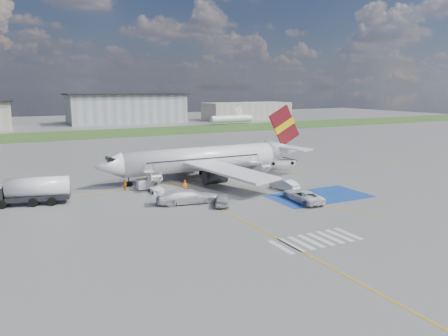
{
  "coord_description": "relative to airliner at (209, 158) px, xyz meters",
  "views": [
    {
      "loc": [
        -28.8,
        -50.55,
        14.93
      ],
      "look_at": [
        -0.54,
        4.46,
        3.5
      ],
      "focal_mm": 35.0,
      "sensor_mm": 36.0,
      "label": 1
    }
  ],
  "objects": [
    {
      "name": "grass_strip",
      "position": [
        -1.51,
        81.0,
        -3.39
      ],
      "size": [
        400.0,
        30.0,
        0.01
      ],
      "primitive_type": "cube",
      "color": "#2D4C1E",
      "rests_on": "ground"
    },
    {
      "name": "staging_box",
      "position": [
        8.49,
        -18.0,
        -3.39
      ],
      "size": [
        14.0,
        8.0,
        0.01
      ],
      "primitive_type": "cube",
      "color": "navy",
      "rests_on": "ground"
    },
    {
      "name": "taxiway_line_cross",
      "position": [
        -6.51,
        -24.0,
        -3.39
      ],
      "size": [
        0.2,
        60.0,
        0.01
      ],
      "primitive_type": "cube",
      "color": "gold",
      "rests_on": "ground"
    },
    {
      "name": "crew_nose",
      "position": [
        -14.77,
        -2.29,
        -2.57
      ],
      "size": [
        0.76,
        0.9,
        1.64
      ],
      "primitive_type": "imported",
      "rotation": [
        0.0,
        0.0,
        -1.39
      ],
      "color": "orange",
      "rests_on": "ground"
    },
    {
      "name": "fuel_tanker",
      "position": [
        -27.86,
        -4.44,
        -1.9
      ],
      "size": [
        10.76,
        4.91,
        3.56
      ],
      "rotation": [
        0.0,
        0.0,
        -0.21
      ],
      "color": "black",
      "rests_on": "ground"
    },
    {
      "name": "taxiway_line_main",
      "position": [
        -1.51,
        -2.0,
        -3.39
      ],
      "size": [
        120.0,
        0.2,
        0.01
      ],
      "primitive_type": "cube",
      "color": "gold",
      "rests_on": "ground"
    },
    {
      "name": "airstairs_fwd",
      "position": [
        -11.01,
        -5.3,
        -2.77
      ],
      "size": [
        1.9,
        5.2,
        3.6
      ],
      "color": "silver",
      "rests_on": "ground"
    },
    {
      "name": "belt_loader",
      "position": [
        18.65,
        5.68,
        -2.98
      ],
      "size": [
        5.68,
        3.4,
        1.64
      ],
      "rotation": [
        0.0,
        0.0,
        -0.33
      ],
      "color": "silver",
      "rests_on": "ground"
    },
    {
      "name": "crew_aft",
      "position": [
        6.99,
        -3.0,
        -2.48
      ],
      "size": [
        1.05,
        1.08,
        1.82
      ],
      "primitive_type": "imported",
      "rotation": [
        0.0,
        0.0,
        2.33
      ],
      "color": "orange",
      "rests_on": "ground"
    },
    {
      "name": "taxiway_line_diag",
      "position": [
        -1.51,
        -2.0,
        -3.39
      ],
      "size": [
        20.71,
        56.45,
        0.01
      ],
      "primitive_type": "cube",
      "rotation": [
        0.0,
        0.0,
        0.35
      ],
      "color": "gold",
      "rests_on": "ground"
    },
    {
      "name": "gpu_cart",
      "position": [
        -12.07,
        -3.13,
        -2.64
      ],
      "size": [
        2.06,
        1.39,
        1.66
      ],
      "rotation": [
        0.0,
        0.0,
        0.05
      ],
      "color": "silver",
      "rests_on": "ground"
    },
    {
      "name": "airstairs_aft",
      "position": [
        7.49,
        -5.3,
        -2.77
      ],
      "size": [
        1.9,
        5.2,
        3.6
      ],
      "color": "silver",
      "rests_on": "ground"
    },
    {
      "name": "car_silver_a",
      "position": [
        -5.64,
        -16.18,
        -2.6
      ],
      "size": [
        3.92,
        4.95,
        1.58
      ],
      "primitive_type": "imported",
      "rotation": [
        0.0,
        0.0,
        2.62
      ],
      "color": "#AAACB1",
      "rests_on": "ground"
    },
    {
      "name": "van_white_a",
      "position": [
        4.7,
        -19.27,
        -2.33
      ],
      "size": [
        3.08,
        5.85,
        2.12
      ],
      "primitive_type": "imported",
      "rotation": [
        0.0,
        0.0,
        3.06
      ],
      "color": "white",
      "rests_on": "ground"
    },
    {
      "name": "van_white_b",
      "position": [
        -9.2,
        -13.24,
        -2.17
      ],
      "size": [
        6.61,
        3.58,
        2.45
      ],
      "primitive_type": "imported",
      "rotation": [
        0.0,
        0.0,
        1.4
      ],
      "color": "silver",
      "rests_on": "ground"
    },
    {
      "name": "terminal_east",
      "position": [
        73.49,
        114.0,
        0.61
      ],
      "size": [
        40.0,
        16.0,
        8.0
      ],
      "primitive_type": "cube",
      "color": "#9F9889",
      "rests_on": "ground"
    },
    {
      "name": "crosswalk",
      "position": [
        -3.31,
        -32.0,
        -3.39
      ],
      "size": [
        9.0,
        4.0,
        0.01
      ],
      "color": "silver",
      "rests_on": "ground"
    },
    {
      "name": "terminal_centre",
      "position": [
        18.49,
        121.0,
        2.61
      ],
      "size": [
        48.0,
        18.0,
        12.0
      ],
      "primitive_type": "cube",
      "color": "gray",
      "rests_on": "ground"
    },
    {
      "name": "crew_fwd",
      "position": [
        -7.45,
        -7.88,
        -2.44
      ],
      "size": [
        0.78,
        0.61,
        1.91
      ],
      "primitive_type": "imported",
      "rotation": [
        0.0,
        0.0,
        0.24
      ],
      "color": "#FF650D",
      "rests_on": "ground"
    },
    {
      "name": "car_silver_b",
      "position": [
        6.35,
        -12.66,
        -2.61
      ],
      "size": [
        2.88,
        5.02,
        1.56
      ],
      "primitive_type": "imported",
      "rotation": [
        0.0,
        0.0,
        3.42
      ],
      "color": "silver",
      "rests_on": "ground"
    },
    {
      "name": "ground",
      "position": [
        -1.51,
        -14.0,
        -3.39
      ],
      "size": [
        400.0,
        400.0,
        0.0
      ],
      "primitive_type": "plane",
      "color": "#60605E",
      "rests_on": "ground"
    },
    {
      "name": "airliner",
      "position": [
        0.0,
        0.0,
        0.0
      ],
      "size": [
        36.81,
        32.95,
        11.92
      ],
      "color": "silver",
      "rests_on": "ground"
    }
  ]
}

